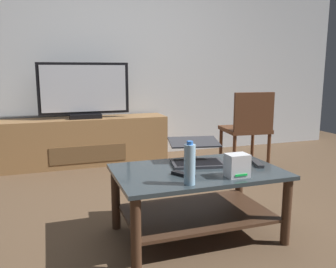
{
  "coord_description": "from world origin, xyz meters",
  "views": [
    {
      "loc": [
        -0.85,
        -2.27,
        1.1
      ],
      "look_at": [
        0.02,
        0.25,
        0.61
      ],
      "focal_mm": 37.67,
      "sensor_mm": 36.0,
      "label": 1
    }
  ],
  "objects_px": {
    "media_cabinet": "(86,141)",
    "cell_phone": "(237,159)",
    "laptop": "(196,154)",
    "television": "(84,92)",
    "dining_chair": "(248,127)",
    "soundbar_remote": "(257,164)",
    "router_box": "(237,165)",
    "water_bottle_near": "(190,164)",
    "tv_remote": "(183,174)",
    "coffee_table": "(197,191)"
  },
  "relations": [
    {
      "from": "coffee_table",
      "to": "soundbar_remote",
      "type": "distance_m",
      "value": 0.45
    },
    {
      "from": "laptop",
      "to": "water_bottle_near",
      "type": "distance_m",
      "value": 0.48
    },
    {
      "from": "router_box",
      "to": "tv_remote",
      "type": "height_order",
      "value": "router_box"
    },
    {
      "from": "television",
      "to": "coffee_table",
      "type": "bearing_deg",
      "value": -76.88
    },
    {
      "from": "router_box",
      "to": "cell_phone",
      "type": "xyz_separation_m",
      "value": [
        0.21,
        0.35,
        -0.07
      ]
    },
    {
      "from": "media_cabinet",
      "to": "cell_phone",
      "type": "relative_size",
      "value": 13.38
    },
    {
      "from": "water_bottle_near",
      "to": "cell_phone",
      "type": "height_order",
      "value": "water_bottle_near"
    },
    {
      "from": "television",
      "to": "soundbar_remote",
      "type": "distance_m",
      "value": 2.34
    },
    {
      "from": "dining_chair",
      "to": "soundbar_remote",
      "type": "xyz_separation_m",
      "value": [
        -0.64,
        -1.16,
        -0.04
      ]
    },
    {
      "from": "router_box",
      "to": "cell_phone",
      "type": "height_order",
      "value": "router_box"
    },
    {
      "from": "water_bottle_near",
      "to": "media_cabinet",
      "type": "bearing_deg",
      "value": 97.8
    },
    {
      "from": "cell_phone",
      "to": "tv_remote",
      "type": "distance_m",
      "value": 0.56
    },
    {
      "from": "television",
      "to": "dining_chair",
      "type": "bearing_deg",
      "value": -31.59
    },
    {
      "from": "media_cabinet",
      "to": "tv_remote",
      "type": "xyz_separation_m",
      "value": [
        0.35,
        -2.21,
        0.2
      ]
    },
    {
      "from": "television",
      "to": "soundbar_remote",
      "type": "bearing_deg",
      "value": -66.71
    },
    {
      "from": "laptop",
      "to": "tv_remote",
      "type": "xyz_separation_m",
      "value": [
        -0.2,
        -0.26,
        -0.05
      ]
    },
    {
      "from": "coffee_table",
      "to": "water_bottle_near",
      "type": "xyz_separation_m",
      "value": [
        -0.16,
        -0.26,
        0.26
      ]
    },
    {
      "from": "tv_remote",
      "to": "television",
      "type": "bearing_deg",
      "value": 69.62
    },
    {
      "from": "television",
      "to": "dining_chair",
      "type": "xyz_separation_m",
      "value": [
        1.56,
        -0.96,
        -0.34
      ]
    },
    {
      "from": "water_bottle_near",
      "to": "tv_remote",
      "type": "distance_m",
      "value": 0.19
    },
    {
      "from": "television",
      "to": "cell_phone",
      "type": "height_order",
      "value": "television"
    },
    {
      "from": "coffee_table",
      "to": "dining_chair",
      "type": "xyz_separation_m",
      "value": [
        1.07,
        1.13,
        0.19
      ]
    },
    {
      "from": "water_bottle_near",
      "to": "coffee_table",
      "type": "bearing_deg",
      "value": 57.53
    },
    {
      "from": "router_box",
      "to": "water_bottle_near",
      "type": "relative_size",
      "value": 0.56
    },
    {
      "from": "laptop",
      "to": "cell_phone",
      "type": "height_order",
      "value": "laptop"
    },
    {
      "from": "coffee_table",
      "to": "television",
      "type": "height_order",
      "value": "television"
    },
    {
      "from": "water_bottle_near",
      "to": "cell_phone",
      "type": "xyz_separation_m",
      "value": [
        0.53,
        0.39,
        -0.11
      ]
    },
    {
      "from": "media_cabinet",
      "to": "dining_chair",
      "type": "height_order",
      "value": "dining_chair"
    },
    {
      "from": "dining_chair",
      "to": "soundbar_remote",
      "type": "height_order",
      "value": "dining_chair"
    },
    {
      "from": "coffee_table",
      "to": "laptop",
      "type": "distance_m",
      "value": 0.27
    },
    {
      "from": "coffee_table",
      "to": "media_cabinet",
      "type": "bearing_deg",
      "value": 102.99
    },
    {
      "from": "dining_chair",
      "to": "water_bottle_near",
      "type": "xyz_separation_m",
      "value": [
        -1.23,
        -1.38,
        0.07
      ]
    },
    {
      "from": "media_cabinet",
      "to": "router_box",
      "type": "xyz_separation_m",
      "value": [
        0.65,
        -2.32,
        0.26
      ]
    },
    {
      "from": "router_box",
      "to": "water_bottle_near",
      "type": "xyz_separation_m",
      "value": [
        -0.33,
        -0.04,
        0.05
      ]
    },
    {
      "from": "dining_chair",
      "to": "water_bottle_near",
      "type": "height_order",
      "value": "dining_chair"
    },
    {
      "from": "media_cabinet",
      "to": "laptop",
      "type": "height_order",
      "value": "laptop"
    },
    {
      "from": "laptop",
      "to": "cell_phone",
      "type": "relative_size",
      "value": 3.0
    },
    {
      "from": "laptop",
      "to": "tv_remote",
      "type": "bearing_deg",
      "value": -127.06
    },
    {
      "from": "water_bottle_near",
      "to": "dining_chair",
      "type": "bearing_deg",
      "value": 48.34
    },
    {
      "from": "media_cabinet",
      "to": "soundbar_remote",
      "type": "bearing_deg",
      "value": -66.92
    },
    {
      "from": "television",
      "to": "cell_phone",
      "type": "relative_size",
      "value": 7.24
    },
    {
      "from": "router_box",
      "to": "tv_remote",
      "type": "xyz_separation_m",
      "value": [
        -0.3,
        0.12,
        -0.06
      ]
    },
    {
      "from": "media_cabinet",
      "to": "cell_phone",
      "type": "height_order",
      "value": "media_cabinet"
    },
    {
      "from": "media_cabinet",
      "to": "cell_phone",
      "type": "xyz_separation_m",
      "value": [
        0.86,
        -1.98,
        0.19
      ]
    },
    {
      "from": "coffee_table",
      "to": "water_bottle_near",
      "type": "height_order",
      "value": "water_bottle_near"
    },
    {
      "from": "television",
      "to": "tv_remote",
      "type": "bearing_deg",
      "value": -80.96
    },
    {
      "from": "media_cabinet",
      "to": "router_box",
      "type": "height_order",
      "value": "router_box"
    },
    {
      "from": "television",
      "to": "cell_phone",
      "type": "xyz_separation_m",
      "value": [
        0.86,
        -1.96,
        -0.38
      ]
    },
    {
      "from": "media_cabinet",
      "to": "dining_chair",
      "type": "distance_m",
      "value": 1.85
    },
    {
      "from": "cell_phone",
      "to": "coffee_table",
      "type": "bearing_deg",
      "value": -131.92
    }
  ]
}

